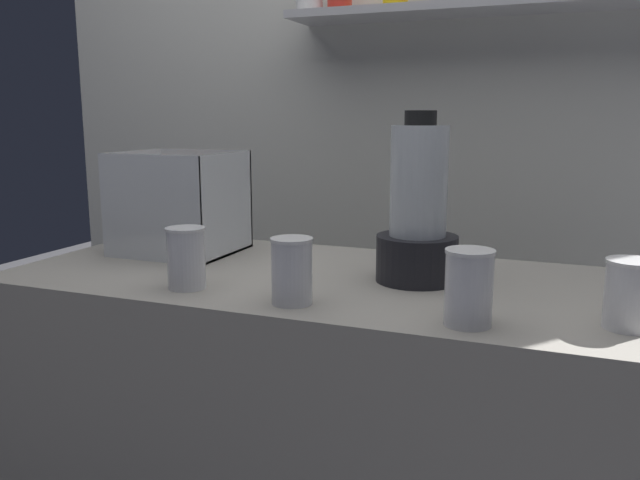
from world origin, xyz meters
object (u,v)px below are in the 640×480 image
object	(u,v)px
blender_pitcher	(418,217)
juice_cup_orange_middle	(469,293)
juice_cup_pomegranate_right	(630,298)
carrot_display_bin	(179,221)
juice_cup_mango_far_left	(186,262)
juice_cup_pomegranate_left	(292,273)

from	to	relation	value
blender_pitcher	juice_cup_orange_middle	xyz separation A→B (m)	(0.15, -0.26, -0.08)
juice_cup_pomegranate_right	carrot_display_bin	bearing A→B (deg)	166.34
blender_pitcher	juice_cup_mango_far_left	distance (m)	0.50
juice_cup_mango_far_left	carrot_display_bin	bearing A→B (deg)	125.76
blender_pitcher	juice_cup_pomegranate_right	bearing A→B (deg)	-24.14
juice_cup_orange_middle	juice_cup_pomegranate_right	xyz separation A→B (m)	(0.25, 0.08, -0.00)
blender_pitcher	juice_cup_orange_middle	distance (m)	0.32
blender_pitcher	juice_cup_mango_far_left	bearing A→B (deg)	-151.52
juice_cup_orange_middle	carrot_display_bin	bearing A→B (deg)	157.14
blender_pitcher	carrot_display_bin	bearing A→B (deg)	173.45
juice_cup_pomegranate_left	juice_cup_orange_middle	size ratio (longest dim) A/B	0.96
carrot_display_bin	juice_cup_pomegranate_left	distance (m)	0.57
juice_cup_orange_middle	blender_pitcher	bearing A→B (deg)	119.91
carrot_display_bin	juice_cup_pomegranate_left	xyz separation A→B (m)	(0.47, -0.33, -0.02)
carrot_display_bin	juice_cup_orange_middle	bearing A→B (deg)	-22.86
juice_cup_pomegranate_left	juice_cup_pomegranate_right	xyz separation A→B (m)	(0.59, 0.07, -0.01)
juice_cup_pomegranate_left	juice_cup_orange_middle	distance (m)	0.33
carrot_display_bin	juice_cup_pomegranate_right	distance (m)	1.09
juice_cup_mango_far_left	juice_cup_orange_middle	distance (m)	0.58
blender_pitcher	juice_cup_pomegranate_left	world-z (taller)	blender_pitcher
juice_cup_pomegranate_left	juice_cup_mango_far_left	bearing A→B (deg)	174.82
juice_cup_orange_middle	juice_cup_pomegranate_right	size ratio (longest dim) A/B	1.12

